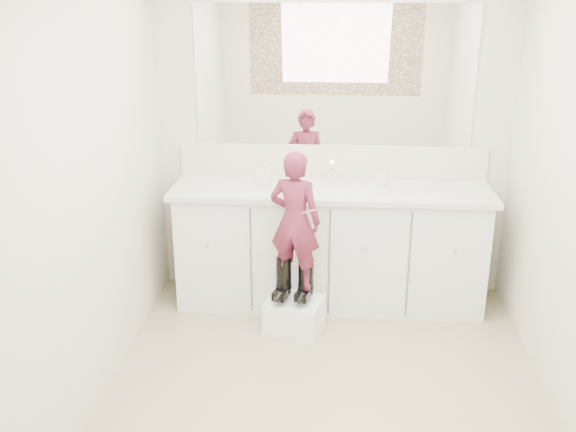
{
  "coord_description": "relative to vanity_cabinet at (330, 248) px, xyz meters",
  "views": [
    {
      "loc": [
        0.02,
        -3.17,
        2.23
      ],
      "look_at": [
        -0.27,
        0.67,
        0.87
      ],
      "focal_mm": 40.0,
      "sensor_mm": 36.0,
      "label": 1
    }
  ],
  "objects": [
    {
      "name": "countertop",
      "position": [
        0.0,
        -0.01,
        0.45
      ],
      "size": [
        2.28,
        0.58,
        0.04
      ],
      "primitive_type": "cube",
      "color": "beige",
      "rests_on": "vanity_cabinet"
    },
    {
      "name": "wall_left",
      "position": [
        -1.3,
        -1.23,
        0.78
      ],
      "size": [
        0.0,
        3.0,
        3.0
      ],
      "primitive_type": "plane",
      "rotation": [
        1.57,
        0.0,
        1.57
      ],
      "color": "beige",
      "rests_on": "floor"
    },
    {
      "name": "floor",
      "position": [
        0.0,
        -1.23,
        -0.42
      ],
      "size": [
        3.0,
        3.0,
        0.0
      ],
      "primitive_type": "plane",
      "color": "#90815E",
      "rests_on": "ground"
    },
    {
      "name": "boot_right",
      "position": [
        -0.15,
        -0.48,
        -0.04
      ],
      "size": [
        0.16,
        0.22,
        0.3
      ],
      "primitive_type": null,
      "rotation": [
        0.0,
        0.0,
        -0.26
      ],
      "color": "black",
      "rests_on": "step_stool"
    },
    {
      "name": "vanity_cabinet",
      "position": [
        0.0,
        0.0,
        0.0
      ],
      "size": [
        2.2,
        0.55,
        0.85
      ],
      "primitive_type": "cube",
      "color": "silver",
      "rests_on": "floor"
    },
    {
      "name": "toddler",
      "position": [
        -0.23,
        -0.48,
        0.38
      ],
      "size": [
        0.39,
        0.3,
        0.94
      ],
      "primitive_type": "imported",
      "rotation": [
        0.0,
        0.0,
        2.88
      ],
      "color": "#992F52",
      "rests_on": "step_stool"
    },
    {
      "name": "step_stool",
      "position": [
        -0.23,
        -0.48,
        -0.31
      ],
      "size": [
        0.43,
        0.39,
        0.23
      ],
      "primitive_type": "cube",
      "rotation": [
        0.0,
        0.0,
        -0.26
      ],
      "color": "white",
      "rests_on": "floor"
    },
    {
      "name": "wall_back",
      "position": [
        0.0,
        0.27,
        0.77
      ],
      "size": [
        2.6,
        0.0,
        2.6
      ],
      "primitive_type": "plane",
      "rotation": [
        1.57,
        0.0,
        0.0
      ],
      "color": "beige",
      "rests_on": "floor"
    },
    {
      "name": "backsplash",
      "position": [
        0.0,
        0.26,
        0.59
      ],
      "size": [
        2.28,
        0.03,
        0.25
      ],
      "primitive_type": "cube",
      "color": "beige",
      "rests_on": "countertop"
    },
    {
      "name": "dot_panel",
      "position": [
        0.0,
        -2.71,
        1.22
      ],
      "size": [
        2.0,
        0.01,
        1.2
      ],
      "primitive_type": "cube",
      "color": "#472819",
      "rests_on": "wall_front"
    },
    {
      "name": "soap_bottle",
      "position": [
        -0.49,
        0.04,
        0.56
      ],
      "size": [
        0.11,
        0.11,
        0.2
      ],
      "primitive_type": "imported",
      "rotation": [
        0.0,
        0.0,
        -0.23
      ],
      "color": "silver",
      "rests_on": "countertop"
    },
    {
      "name": "cup",
      "position": [
        0.36,
        0.08,
        0.52
      ],
      "size": [
        0.13,
        0.13,
        0.1
      ],
      "primitive_type": "imported",
      "rotation": [
        0.0,
        0.0,
        -0.14
      ],
      "color": "beige",
      "rests_on": "countertop"
    },
    {
      "name": "wall_front",
      "position": [
        0.0,
        -2.73,
        0.77
      ],
      "size": [
        2.6,
        0.0,
        2.6
      ],
      "primitive_type": "plane",
      "rotation": [
        -1.57,
        0.0,
        0.0
      ],
      "color": "beige",
      "rests_on": "floor"
    },
    {
      "name": "faucet",
      "position": [
        0.0,
        0.15,
        0.52
      ],
      "size": [
        0.08,
        0.08,
        0.1
      ],
      "primitive_type": "cylinder",
      "color": "silver",
      "rests_on": "countertop"
    },
    {
      "name": "mirror",
      "position": [
        0.0,
        0.26,
        1.22
      ],
      "size": [
        2.0,
        0.02,
        1.0
      ],
      "primitive_type": "cube",
      "color": "white",
      "rests_on": "wall_back"
    },
    {
      "name": "toothbrush",
      "position": [
        -0.16,
        -0.53,
        0.46
      ],
      "size": [
        0.13,
        0.05,
        0.06
      ],
      "primitive_type": "cylinder",
      "rotation": [
        0.0,
        1.22,
        -0.26
      ],
      "color": "#EE5C8B",
      "rests_on": "toddler"
    },
    {
      "name": "boot_left",
      "position": [
        -0.3,
        -0.48,
        -0.04
      ],
      "size": [
        0.16,
        0.22,
        0.3
      ],
      "primitive_type": null,
      "rotation": [
        0.0,
        0.0,
        -0.26
      ],
      "color": "black",
      "rests_on": "step_stool"
    }
  ]
}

